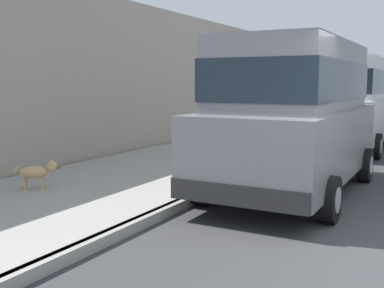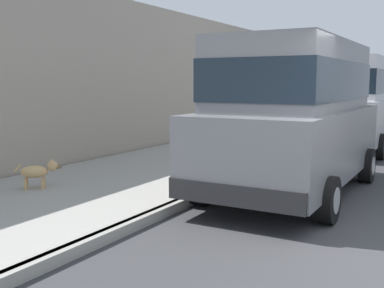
{
  "view_description": "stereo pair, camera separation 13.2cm",
  "coord_description": "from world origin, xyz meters",
  "px_view_note": "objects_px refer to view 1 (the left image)",
  "views": [
    {
      "loc": [
        0.19,
        -5.53,
        1.86
      ],
      "look_at": [
        -3.5,
        1.24,
        0.85
      ],
      "focal_mm": 43.99,
      "sensor_mm": 36.0,
      "label": 1
    },
    {
      "loc": [
        0.31,
        -5.46,
        1.86
      ],
      "look_at": [
        -3.5,
        1.24,
        0.85
      ],
      "focal_mm": 43.99,
      "sensor_mm": 36.0,
      "label": 2
    }
  ],
  "objects_px": {
    "dog_tan": "(38,172)",
    "fire_hydrant": "(231,151)",
    "car_grey_van": "(294,111)",
    "car_black_van": "(384,94)",
    "car_silver_van": "(350,99)"
  },
  "relations": [
    {
      "from": "car_black_van",
      "to": "fire_hydrant",
      "type": "height_order",
      "value": "car_black_van"
    },
    {
      "from": "car_silver_van",
      "to": "car_black_van",
      "type": "distance_m",
      "value": 6.27
    },
    {
      "from": "car_silver_van",
      "to": "car_black_van",
      "type": "relative_size",
      "value": 1.0
    },
    {
      "from": "car_black_van",
      "to": "fire_hydrant",
      "type": "xyz_separation_m",
      "value": [
        -1.58,
        -11.18,
        -0.92
      ]
    },
    {
      "from": "car_silver_van",
      "to": "fire_hydrant",
      "type": "xyz_separation_m",
      "value": [
        -1.42,
        -4.91,
        -0.92
      ]
    },
    {
      "from": "dog_tan",
      "to": "fire_hydrant",
      "type": "relative_size",
      "value": 0.86
    },
    {
      "from": "dog_tan",
      "to": "fire_hydrant",
      "type": "distance_m",
      "value": 3.86
    },
    {
      "from": "dog_tan",
      "to": "fire_hydrant",
      "type": "xyz_separation_m",
      "value": [
        1.93,
        3.34,
        0.05
      ]
    },
    {
      "from": "car_grey_van",
      "to": "car_black_van",
      "type": "relative_size",
      "value": 1.0
    },
    {
      "from": "dog_tan",
      "to": "fire_hydrant",
      "type": "height_order",
      "value": "fire_hydrant"
    },
    {
      "from": "car_grey_van",
      "to": "car_black_van",
      "type": "xyz_separation_m",
      "value": [
        0.0,
        12.17,
        0.0
      ]
    },
    {
      "from": "car_grey_van",
      "to": "dog_tan",
      "type": "height_order",
      "value": "car_grey_van"
    },
    {
      "from": "car_grey_van",
      "to": "car_silver_van",
      "type": "height_order",
      "value": "same"
    },
    {
      "from": "car_black_van",
      "to": "car_silver_van",
      "type": "bearing_deg",
      "value": -91.42
    },
    {
      "from": "car_grey_van",
      "to": "car_silver_van",
      "type": "distance_m",
      "value": 5.9
    }
  ]
}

